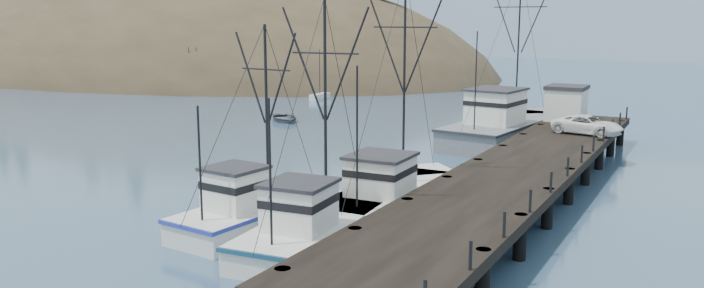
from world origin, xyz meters
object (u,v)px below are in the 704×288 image
pier (522,169)px  trawler_mid (256,211)px  trawler_far (394,194)px  trawler_near (316,228)px  motorboat (284,121)px  work_vessel (507,127)px  pickup_truck (587,125)px  pier_shed (566,103)px

pier → trawler_mid: (-9.85, -11.67, -0.87)m
trawler_far → trawler_near: bearing=-94.5°
trawler_near → motorboat: trawler_near is taller
work_vessel → pickup_truck: bearing=-35.9°
work_vessel → pickup_truck: size_ratio=3.65×
trawler_near → trawler_far: bearing=85.5°
pier_shed → motorboat: bearing=-179.7°
trawler_mid → trawler_far: size_ratio=0.80×
trawler_near → work_vessel: size_ratio=0.65×
trawler_mid → trawler_far: trawler_far is taller
pier → pier_shed: pier_shed is taller
trawler_near → work_vessel: (0.07, 29.76, 0.41)m
trawler_near → pickup_truck: size_ratio=2.36×
trawler_near → pickup_truck: 25.66m
trawler_mid → pier: bearing=49.8°
trawler_far → pier: bearing=45.6°
pier → trawler_near: size_ratio=3.88×
pickup_truck → motorboat: (-29.67, 5.83, -2.67)m
trawler_mid → work_vessel: bearing=82.1°
work_vessel → pier_shed: (4.50, 0.76, 2.19)m
trawler_near → trawler_mid: 4.02m
trawler_near → trawler_far: trawler_far is taller
pier → trawler_mid: bearing=-130.2°
pier_shed → pickup_truck: bearing=-65.5°
trawler_far → motorboat: (-22.93, 23.34, -0.82)m
pier_shed → pier: bearing=-85.7°
trawler_far → work_vessel: (-0.48, 22.73, 0.41)m
trawler_near → pier_shed: (4.57, 30.52, 2.60)m
motorboat → trawler_near: bearing=-102.9°
trawler_near → trawler_far: (0.55, 7.03, 0.00)m
pier → work_vessel: work_vessel is taller
trawler_near → motorboat: size_ratio=2.34×
pickup_truck → trawler_near: bearing=174.8°
trawler_far → work_vessel: bearing=91.2°
motorboat → pickup_truck: bearing=-60.4°
work_vessel → motorboat: 22.49m
motorboat → trawler_far: bearing=-94.8°
work_vessel → motorboat: (-22.45, 0.61, -1.23)m
pickup_truck → trawler_mid: bearing=166.0°
trawler_near → work_vessel: 29.76m
trawler_mid → pickup_truck: 26.28m
pier → pier_shed: 18.13m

